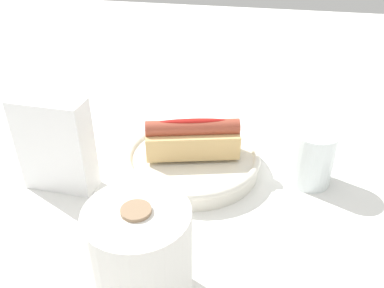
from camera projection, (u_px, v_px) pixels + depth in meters
ground_plane at (205, 170)px, 0.67m from camera, size 2.40×2.40×0.00m
serving_bowl at (192, 162)px, 0.66m from camera, size 0.23×0.23×0.03m
hotdog_front at (192, 140)px, 0.64m from camera, size 0.16×0.09×0.06m
water_glass at (311, 161)px, 0.63m from camera, size 0.07×0.07×0.09m
paper_towel_roll at (141, 258)px, 0.42m from camera, size 0.11×0.11×0.13m
napkin_box at (55, 145)px, 0.60m from camera, size 0.11×0.05×0.15m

